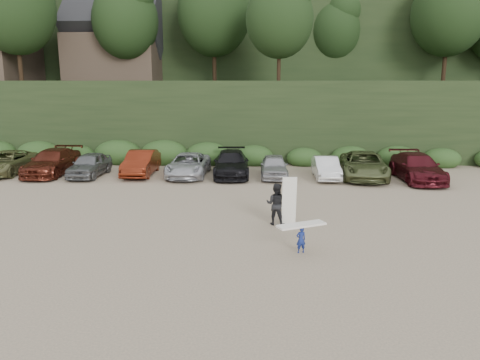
{
  "coord_description": "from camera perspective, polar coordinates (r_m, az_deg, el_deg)",
  "views": [
    {
      "loc": [
        2.05,
        -19.11,
        6.04
      ],
      "look_at": [
        0.64,
        3.0,
        1.3
      ],
      "focal_mm": 35.0,
      "sensor_mm": 36.0,
      "label": 1
    }
  ],
  "objects": [
    {
      "name": "ground",
      "position": [
        20.15,
        -2.38,
        -5.38
      ],
      "size": [
        120.0,
        120.0,
        0.0
      ],
      "primitive_type": "plane",
      "color": "tan",
      "rests_on": "ground"
    },
    {
      "name": "parked_cars",
      "position": [
        30.28,
        -8.03,
        1.94
      ],
      "size": [
        34.26,
        6.47,
        1.63
      ],
      "color": "silver",
      "rests_on": "ground"
    },
    {
      "name": "hillside_backdrop",
      "position": [
        55.33,
        1.29,
        17.45
      ],
      "size": [
        90.0,
        41.5,
        28.0
      ],
      "color": "black",
      "rests_on": "ground"
    },
    {
      "name": "child_surfer",
      "position": [
        16.8,
        7.46,
        -6.45
      ],
      "size": [
        1.82,
        1.26,
        1.08
      ],
      "color": "navy",
      "rests_on": "ground"
    },
    {
      "name": "adult_surfer",
      "position": [
        19.86,
        4.56,
        -2.91
      ],
      "size": [
        1.36,
        0.89,
        2.13
      ],
      "color": "black",
      "rests_on": "ground"
    }
  ]
}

